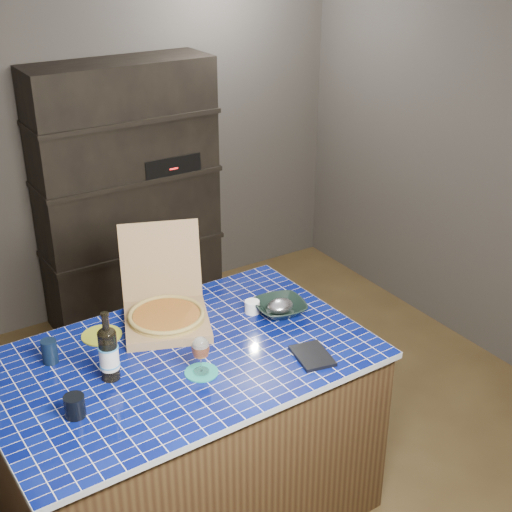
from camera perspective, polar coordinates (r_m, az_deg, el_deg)
room at (r=3.50m, az=-0.72°, el=2.60°), size 3.50×3.50×3.50m
shelving_unit at (r=4.90m, az=-10.14°, el=4.78°), size 1.20×0.41×1.80m
kitchen_island at (r=3.39m, az=-5.73°, el=-14.28°), size 1.67×1.09×0.90m
pizza_box at (r=3.33m, az=-7.21°, el=-4.51°), size 0.52×0.57×0.42m
mead_bottle at (r=2.97m, az=-11.70°, el=-7.61°), size 0.08×0.08×0.31m
teal_trivet at (r=3.01m, az=-4.38°, el=-9.27°), size 0.14×0.14×0.01m
wine_glass at (r=2.95m, az=-4.46°, el=-7.40°), size 0.07×0.07×0.17m
tumbler at (r=2.84m, az=-14.30°, el=-11.56°), size 0.08×0.08×0.09m
dvd_case at (r=3.11m, az=4.53°, el=-7.96°), size 0.18×0.22×0.02m
bowl at (r=3.41m, az=1.96°, el=-4.17°), size 0.28×0.28×0.06m
foil_contents at (r=3.40m, az=1.96°, el=-4.01°), size 0.13×0.11×0.06m
white_jar at (r=3.41m, az=-0.31°, el=-4.08°), size 0.07×0.07×0.06m
navy_cup at (r=3.16m, az=-16.18°, el=-7.34°), size 0.07×0.07×0.11m
green_trivet at (r=3.32m, az=-12.24°, el=-6.21°), size 0.18×0.18×0.01m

